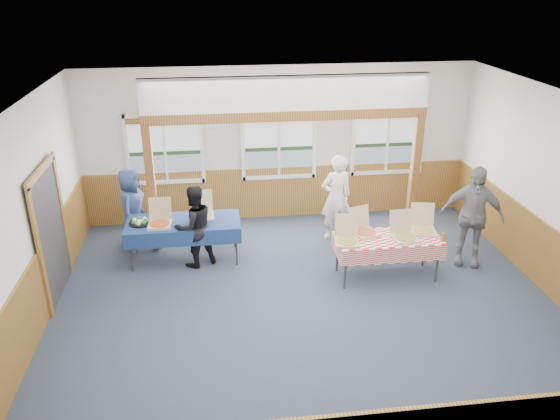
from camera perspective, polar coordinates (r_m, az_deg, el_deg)
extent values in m
plane|color=#2B3547|center=(8.80, 2.76, -9.84)|extent=(8.00, 8.00, 0.00)
plane|color=white|center=(7.53, 3.23, 10.94)|extent=(8.00, 8.00, 0.00)
plane|color=silver|center=(11.28, -0.15, 6.89)|extent=(8.00, 0.00, 8.00)
plane|color=silver|center=(5.12, 10.11, -16.19)|extent=(8.00, 0.00, 8.00)
plane|color=silver|center=(8.35, -25.17, -1.66)|extent=(0.00, 8.00, 8.00)
cube|color=brown|center=(11.61, -0.13, 1.88)|extent=(7.98, 0.05, 1.10)
cube|color=brown|center=(8.80, -23.84, -7.85)|extent=(0.05, 6.98, 1.10)
cube|color=brown|center=(9.95, 26.08, -4.59)|extent=(0.05, 6.98, 1.10)
cube|color=#2F2F2F|center=(9.34, -22.87, -2.37)|extent=(0.06, 1.30, 2.10)
cube|color=white|center=(11.41, -11.66, 2.91)|extent=(1.52, 0.05, 0.08)
cube|color=white|center=(11.01, -12.25, 9.65)|extent=(1.52, 0.05, 0.08)
cube|color=white|center=(11.27, -15.71, 5.98)|extent=(0.08, 0.05, 1.46)
cube|color=white|center=(11.15, -8.14, 6.44)|extent=(0.08, 0.05, 1.46)
cube|color=white|center=(11.19, -11.95, 6.22)|extent=(0.05, 0.05, 1.30)
cube|color=gray|center=(11.34, -11.77, 4.40)|extent=(1.40, 0.02, 0.52)
cube|color=#1E341A|center=(11.25, -11.90, 5.84)|extent=(1.40, 0.02, 0.08)
cube|color=#B8BDC6|center=(11.14, -12.07, 7.75)|extent=(1.40, 0.02, 0.70)
cube|color=brown|center=(11.01, -12.21, 9.12)|extent=(1.40, 0.07, 0.10)
cube|color=white|center=(11.45, -0.11, 3.49)|extent=(1.52, 0.05, 0.08)
cube|color=white|center=(11.05, -0.11, 10.23)|extent=(1.52, 0.05, 0.08)
cube|color=white|center=(11.16, -3.91, 6.64)|extent=(0.08, 0.05, 1.46)
cube|color=white|center=(11.34, 3.63, 6.92)|extent=(0.08, 0.05, 1.46)
cube|color=white|center=(11.23, -0.11, 6.80)|extent=(0.05, 0.05, 1.30)
cube|color=gray|center=(11.38, -0.13, 4.98)|extent=(1.40, 0.02, 0.52)
cube|color=#1E341A|center=(11.29, -0.13, 6.41)|extent=(1.40, 0.02, 0.08)
cube|color=#B8BDC6|center=(11.18, -0.14, 8.32)|extent=(1.40, 0.02, 0.70)
cube|color=brown|center=(11.05, -0.10, 9.70)|extent=(1.40, 0.07, 0.10)
cube|color=white|center=(11.94, 10.94, 3.91)|extent=(1.52, 0.05, 0.08)
cube|color=white|center=(11.56, 11.47, 10.36)|extent=(1.52, 0.05, 0.08)
cube|color=white|center=(11.52, 7.67, 7.02)|extent=(0.08, 0.05, 1.46)
cube|color=white|center=(11.98, 14.59, 7.12)|extent=(0.08, 0.05, 1.46)
cube|color=white|center=(11.73, 11.20, 7.08)|extent=(0.05, 0.05, 1.30)
cube|color=gray|center=(11.88, 10.99, 5.34)|extent=(1.40, 0.02, 0.52)
cube|color=#1E341A|center=(11.79, 11.10, 6.72)|extent=(1.40, 0.02, 0.08)
cube|color=#B8BDC6|center=(11.68, 11.25, 8.55)|extent=(1.40, 0.02, 0.70)
cube|color=brown|center=(11.56, 11.46, 9.86)|extent=(1.40, 0.07, 0.10)
cube|color=#5F3415|center=(10.26, -13.28, 2.13)|extent=(0.15, 0.15, 2.40)
cube|color=#5F3415|center=(10.90, 13.85, 3.35)|extent=(0.15, 0.15, 2.40)
cube|color=#5F3415|center=(9.90, 0.73, 9.84)|extent=(5.15, 0.18, 0.18)
cylinder|color=#2F2F2F|center=(9.86, -15.35, -4.34)|extent=(0.04, 0.04, 0.73)
cylinder|color=#2F2F2F|center=(10.48, -14.90, -2.57)|extent=(0.04, 0.04, 0.73)
cylinder|color=#2F2F2F|center=(9.75, -4.57, -3.84)|extent=(0.04, 0.04, 0.73)
cylinder|color=#2F2F2F|center=(10.37, -4.78, -2.07)|extent=(0.04, 0.04, 0.73)
cube|color=#2F2F2F|center=(9.91, -10.07, -1.28)|extent=(2.00, 0.91, 0.03)
cube|color=navy|center=(9.91, -10.08, -1.18)|extent=(2.06, 0.98, 0.01)
cube|color=navy|center=(9.57, -10.11, -3.06)|extent=(2.02, 0.11, 0.28)
cube|color=navy|center=(10.36, -9.94, -0.90)|extent=(2.02, 0.11, 0.28)
cylinder|color=#2F2F2F|center=(9.08, 6.84, -6.17)|extent=(0.04, 0.04, 0.73)
cylinder|color=#2F2F2F|center=(9.58, 6.01, -4.44)|extent=(0.04, 0.04, 0.73)
cylinder|color=#2F2F2F|center=(9.56, 16.13, -5.37)|extent=(0.04, 0.04, 0.73)
cylinder|color=#2F2F2F|center=(10.04, 14.86, -3.77)|extent=(0.04, 0.04, 0.73)
cube|color=#2F2F2F|center=(9.36, 11.24, -2.93)|extent=(1.84, 1.22, 0.03)
cube|color=red|center=(9.35, 11.25, -2.83)|extent=(1.92, 1.30, 0.01)
cube|color=red|center=(9.10, 11.91, -4.70)|extent=(1.67, 0.58, 0.28)
cube|color=red|center=(9.74, 10.50, -2.59)|extent=(1.67, 0.58, 0.28)
cube|color=#D0C18A|center=(9.79, -12.46, -1.53)|extent=(0.40, 0.40, 0.04)
cylinder|color=#CB6B2F|center=(9.78, -12.47, -1.37)|extent=(0.35, 0.35, 0.01)
cube|color=#D0C18A|center=(9.92, -12.43, 0.18)|extent=(0.40, 0.10, 0.39)
cube|color=#D0C18A|center=(9.99, -8.07, -0.66)|extent=(0.41, 0.41, 0.04)
cylinder|color=tan|center=(9.98, -8.08, -0.51)|extent=(0.36, 0.36, 0.01)
cube|color=#D0C18A|center=(10.12, -8.19, 0.99)|extent=(0.40, 0.11, 0.39)
cube|color=#D0C18A|center=(9.02, 6.99, -3.38)|extent=(0.44, 0.44, 0.04)
cylinder|color=#C28E3C|center=(9.01, 7.00, -3.22)|extent=(0.39, 0.39, 0.01)
cube|color=#D0C18A|center=(9.14, 6.96, -1.57)|extent=(0.39, 0.16, 0.37)
cube|color=#D0C18A|center=(9.37, 8.94, -2.42)|extent=(0.48, 0.48, 0.04)
cylinder|color=#CB6B2F|center=(9.36, 8.96, -2.27)|extent=(0.42, 0.42, 0.01)
cube|color=#D0C18A|center=(9.46, 8.26, -0.73)|extent=(0.39, 0.20, 0.38)
cube|color=#D0C18A|center=(9.32, 12.94, -2.90)|extent=(0.42, 0.42, 0.04)
cylinder|color=#C28E3C|center=(9.31, 12.96, -2.74)|extent=(0.36, 0.36, 0.01)
cube|color=#D0C18A|center=(9.43, 12.51, -1.10)|extent=(0.40, 0.12, 0.39)
cube|color=#D0C18A|center=(9.64, 14.75, -2.17)|extent=(0.47, 0.47, 0.04)
cylinder|color=tan|center=(9.63, 14.77, -2.01)|extent=(0.41, 0.41, 0.01)
cube|color=#D0C18A|center=(9.77, 14.66, -0.40)|extent=(0.41, 0.17, 0.39)
cylinder|color=black|center=(9.97, -14.39, -1.30)|extent=(0.40, 0.40, 0.03)
cylinder|color=white|center=(9.96, -14.40, -1.17)|extent=(0.09, 0.09, 0.04)
sphere|color=#2C742C|center=(9.94, -13.78, -1.11)|extent=(0.09, 0.09, 0.09)
sphere|color=beige|center=(10.03, -13.97, -0.91)|extent=(0.09, 0.09, 0.09)
sphere|color=#2C742C|center=(10.06, -14.48, -0.89)|extent=(0.09, 0.09, 0.09)
sphere|color=beige|center=(10.02, -14.94, -1.05)|extent=(0.09, 0.09, 0.09)
sphere|color=#2C742C|center=(9.93, -15.01, -1.28)|extent=(0.09, 0.09, 0.09)
sphere|color=beige|center=(9.86, -14.61, -1.41)|extent=(0.09, 0.09, 0.09)
sphere|color=#2C742C|center=(9.87, -14.06, -1.33)|extent=(0.09, 0.09, 0.09)
cylinder|color=#A9561C|center=(9.41, 16.67, -2.71)|extent=(0.07, 0.07, 0.15)
imported|color=white|center=(10.58, 5.88, 1.31)|extent=(0.69, 0.52, 1.71)
imported|color=black|center=(9.69, -8.94, -1.69)|extent=(0.91, 0.83, 1.51)
imported|color=navy|center=(10.69, -15.22, 0.30)|extent=(0.59, 0.81, 1.53)
imported|color=gray|center=(10.13, 19.40, -0.60)|extent=(1.17, 0.85, 1.85)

